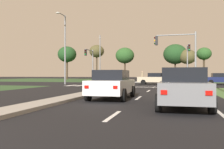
# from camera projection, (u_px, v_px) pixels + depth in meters

# --- Properties ---
(ground_plane) EXTENTS (200.00, 200.00, 0.00)m
(ground_plane) POSITION_uv_depth(u_px,v_px,m) (131.00, 84.00, 32.60)
(ground_plane) COLOR black
(grass_verge_far_left) EXTENTS (35.00, 35.00, 0.01)m
(grass_verge_far_left) POSITION_uv_depth(u_px,v_px,m) (49.00, 80.00, 62.49)
(grass_verge_far_left) COLOR #2D4C28
(grass_verge_far_left) RESTS_ON ground
(median_island_near) EXTENTS (1.20, 22.00, 0.14)m
(median_island_near) POSITION_uv_depth(u_px,v_px,m) (78.00, 96.00, 14.15)
(median_island_near) COLOR gray
(median_island_near) RESTS_ON ground
(median_island_far) EXTENTS (1.20, 36.00, 0.14)m
(median_island_far) POSITION_uv_depth(u_px,v_px,m) (149.00, 80.00, 56.88)
(median_island_far) COLOR gray
(median_island_far) RESTS_ON ground
(lane_dash_near) EXTENTS (0.14, 2.00, 0.01)m
(lane_dash_near) POSITION_uv_depth(u_px,v_px,m) (113.00, 116.00, 7.59)
(lane_dash_near) COLOR silver
(lane_dash_near) RESTS_ON ground
(lane_dash_second) EXTENTS (0.14, 2.00, 0.01)m
(lane_dash_second) POSITION_uv_depth(u_px,v_px,m) (138.00, 98.00, 13.42)
(lane_dash_second) COLOR silver
(lane_dash_second) RESTS_ON ground
(lane_dash_third) EXTENTS (0.14, 2.00, 0.01)m
(lane_dash_third) POSITION_uv_depth(u_px,v_px,m) (149.00, 91.00, 19.24)
(lane_dash_third) COLOR silver
(lane_dash_third) RESTS_ON ground
(lane_dash_fourth) EXTENTS (0.14, 2.00, 0.01)m
(lane_dash_fourth) POSITION_uv_depth(u_px,v_px,m) (154.00, 87.00, 25.07)
(lane_dash_fourth) COLOR silver
(lane_dash_fourth) RESTS_ON ground
(edge_line_right) EXTENTS (0.14, 24.00, 0.01)m
(edge_line_right) POSITION_uv_depth(u_px,v_px,m) (201.00, 98.00, 13.49)
(edge_line_right) COLOR silver
(edge_line_right) RESTS_ON ground
(stop_bar_near) EXTENTS (6.40, 0.50, 0.01)m
(stop_bar_near) POSITION_uv_depth(u_px,v_px,m) (157.00, 87.00, 24.90)
(stop_bar_near) COLOR silver
(stop_bar_near) RESTS_ON ground
(crosswalk_bar_near) EXTENTS (0.70, 2.80, 0.01)m
(crosswalk_bar_near) POSITION_uv_depth(u_px,v_px,m) (71.00, 85.00, 29.08)
(crosswalk_bar_near) COLOR silver
(crosswalk_bar_near) RESTS_ON ground
(crosswalk_bar_second) EXTENTS (0.70, 2.80, 0.01)m
(crosswalk_bar_second) POSITION_uv_depth(u_px,v_px,m) (80.00, 86.00, 28.81)
(crosswalk_bar_second) COLOR silver
(crosswalk_bar_second) RESTS_ON ground
(crosswalk_bar_third) EXTENTS (0.70, 2.80, 0.01)m
(crosswalk_bar_third) POSITION_uv_depth(u_px,v_px,m) (89.00, 86.00, 28.53)
(crosswalk_bar_third) COLOR silver
(crosswalk_bar_third) RESTS_ON ground
(crosswalk_bar_fourth) EXTENTS (0.70, 2.80, 0.01)m
(crosswalk_bar_fourth) POSITION_uv_depth(u_px,v_px,m) (99.00, 86.00, 28.26)
(crosswalk_bar_fourth) COLOR silver
(crosswalk_bar_fourth) RESTS_ON ground
(crosswalk_bar_fifth) EXTENTS (0.70, 2.80, 0.01)m
(crosswalk_bar_fifth) POSITION_uv_depth(u_px,v_px,m) (108.00, 86.00, 27.98)
(crosswalk_bar_fifth) COLOR silver
(crosswalk_bar_fifth) RESTS_ON ground
(crosswalk_bar_sixth) EXTENTS (0.70, 2.80, 0.01)m
(crosswalk_bar_sixth) POSITION_uv_depth(u_px,v_px,m) (118.00, 86.00, 27.71)
(crosswalk_bar_sixth) COLOR silver
(crosswalk_bar_sixth) RESTS_ON ground
(crosswalk_bar_seventh) EXTENTS (0.70, 2.80, 0.01)m
(crosswalk_bar_seventh) POSITION_uv_depth(u_px,v_px,m) (128.00, 86.00, 27.43)
(crosswalk_bar_seventh) COLOR silver
(crosswalk_bar_seventh) RESTS_ON ground
(car_navy_second) EXTENTS (4.53, 2.05, 1.50)m
(car_navy_second) POSITION_uv_depth(u_px,v_px,m) (221.00, 79.00, 31.73)
(car_navy_second) COLOR #161E47
(car_navy_second) RESTS_ON ground
(car_white_third) EXTENTS (1.99, 4.39, 1.53)m
(car_white_third) POSITION_uv_depth(u_px,v_px,m) (112.00, 84.00, 13.02)
(car_white_third) COLOR silver
(car_white_third) RESTS_ON ground
(car_beige_fifth) EXTENTS (4.58, 2.06, 1.52)m
(car_beige_fifth) POSITION_uv_depth(u_px,v_px,m) (155.00, 79.00, 32.19)
(car_beige_fifth) COLOR #BCAD8E
(car_beige_fifth) RESTS_ON ground
(car_grey_sixth) EXTENTS (1.95, 4.30, 1.55)m
(car_grey_sixth) POSITION_uv_depth(u_px,v_px,m) (183.00, 88.00, 9.45)
(car_grey_sixth) COLOR slate
(car_grey_sixth) RESTS_ON ground
(traffic_signal_near_right) EXTENTS (4.20, 0.32, 5.61)m
(traffic_signal_near_right) POSITION_uv_depth(u_px,v_px,m) (180.00, 50.00, 24.74)
(traffic_signal_near_right) COLOR gray
(traffic_signal_near_right) RESTS_ON ground
(traffic_signal_far_right) EXTENTS (0.32, 4.27, 5.76)m
(traffic_signal_far_right) POSITION_uv_depth(u_px,v_px,m) (188.00, 57.00, 35.74)
(traffic_signal_far_right) COLOR gray
(traffic_signal_far_right) RESTS_ON ground
(traffic_signal_far_left) EXTENTS (0.32, 3.88, 5.49)m
(traffic_signal_far_left) POSITION_uv_depth(u_px,v_px,m) (90.00, 60.00, 39.49)
(traffic_signal_far_left) COLOR gray
(traffic_signal_far_left) RESTS_ON ground
(street_lamp_second) EXTENTS (0.56, 2.50, 9.28)m
(street_lamp_second) POSITION_uv_depth(u_px,v_px,m) (64.00, 45.00, 32.54)
(street_lamp_second) COLOR gray
(street_lamp_second) RESTS_ON ground
(street_lamp_third) EXTENTS (1.05, 2.45, 9.23)m
(street_lamp_third) POSITION_uv_depth(u_px,v_px,m) (100.00, 55.00, 48.94)
(street_lamp_third) COLOR gray
(street_lamp_third) RESTS_ON ground
(pedestrian_at_median) EXTENTS (0.34, 0.34, 1.81)m
(pedestrian_at_median) POSITION_uv_depth(u_px,v_px,m) (142.00, 75.00, 43.95)
(pedestrian_at_median) COLOR #232833
(pedestrian_at_median) RESTS_ON median_island_far
(treeline_near) EXTENTS (5.05, 5.05, 8.99)m
(treeline_near) POSITION_uv_depth(u_px,v_px,m) (67.00, 54.00, 66.24)
(treeline_near) COLOR #423323
(treeline_near) RESTS_ON ground
(treeline_second) EXTENTS (3.89, 3.89, 9.18)m
(treeline_second) POSITION_uv_depth(u_px,v_px,m) (97.00, 52.00, 64.56)
(treeline_second) COLOR #423323
(treeline_second) RESTS_ON ground
(treeline_third) EXTENTS (4.71, 4.71, 8.15)m
(treeline_third) POSITION_uv_depth(u_px,v_px,m) (125.00, 56.00, 61.62)
(treeline_third) COLOR #423323
(treeline_third) RESTS_ON ground
(treeline_fourth) EXTENTS (5.51, 5.51, 8.46)m
(treeline_fourth) POSITION_uv_depth(u_px,v_px,m) (175.00, 54.00, 57.16)
(treeline_fourth) COLOR #423323
(treeline_fourth) RESTS_ON ground
(treeline_fifth) EXTENTS (3.54, 3.54, 7.89)m
(treeline_fifth) POSITION_uv_depth(u_px,v_px,m) (204.00, 54.00, 59.00)
(treeline_fifth) COLOR #423323
(treeline_fifth) RESTS_ON ground
(treeline_sixth) EXTENTS (3.95, 3.95, 7.07)m
(treeline_sixth) POSITION_uv_depth(u_px,v_px,m) (187.00, 57.00, 55.34)
(treeline_sixth) COLOR #423323
(treeline_sixth) RESTS_ON ground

